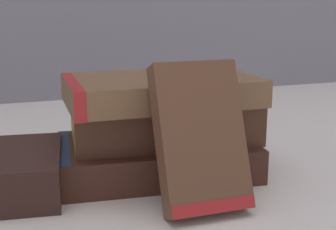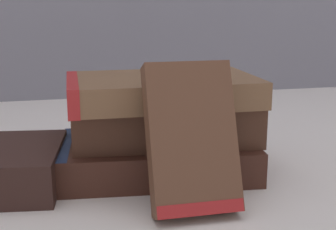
% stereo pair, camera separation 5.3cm
% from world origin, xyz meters
% --- Properties ---
extents(ground_plane, '(3.00, 3.00, 0.00)m').
position_xyz_m(ground_plane, '(0.00, 0.00, 0.00)').
color(ground_plane, white).
extents(book_flat_bottom, '(0.23, 0.16, 0.04)m').
position_xyz_m(book_flat_bottom, '(0.02, 0.01, 0.02)').
color(book_flat_bottom, '#422319').
rests_on(book_flat_bottom, ground_plane).
extents(book_flat_middle, '(0.22, 0.15, 0.05)m').
position_xyz_m(book_flat_middle, '(0.03, 0.02, 0.06)').
color(book_flat_middle, '#4C2D1E').
rests_on(book_flat_middle, book_flat_bottom).
extents(book_flat_top, '(0.21, 0.13, 0.03)m').
position_xyz_m(book_flat_top, '(0.02, 0.00, 0.10)').
color(book_flat_top, brown).
rests_on(book_flat_top, book_flat_middle).
extents(book_leaning_front, '(0.08, 0.08, 0.14)m').
position_xyz_m(book_leaning_front, '(0.03, -0.10, 0.07)').
color(book_leaning_front, brown).
rests_on(book_leaning_front, ground_plane).
extents(pocket_watch, '(0.05, 0.06, 0.01)m').
position_xyz_m(pocket_watch, '(0.06, -0.00, 0.12)').
color(pocket_watch, silver).
rests_on(pocket_watch, book_flat_top).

